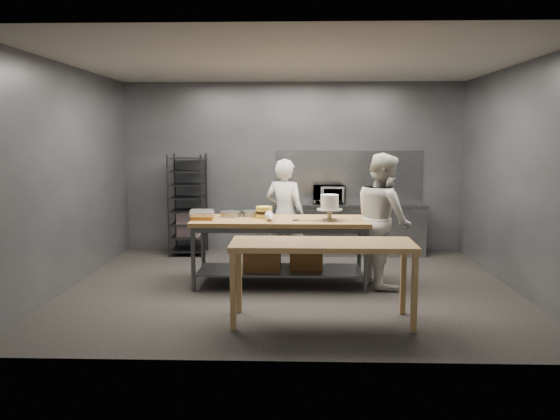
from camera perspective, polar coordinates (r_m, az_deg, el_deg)
name	(u,v)px	position (r m, az deg, el deg)	size (l,w,h in m)	color
ground	(291,287)	(7.54, 1.14, -8.05)	(6.00, 6.00, 0.00)	black
back_wall	(293,167)	(9.77, 1.33, 4.48)	(6.00, 0.04, 3.00)	#4C4F54
work_table	(280,244)	(7.56, 0.05, -3.53)	(2.40, 0.90, 0.92)	brown
near_counter	(322,250)	(5.99, 4.44, -4.16)	(2.00, 0.70, 0.90)	olive
back_counter	(349,228)	(9.61, 7.27, -1.93)	(2.60, 0.60, 0.90)	slate
splashback_panel	(349,176)	(9.80, 7.19, 3.55)	(2.60, 0.02, 0.90)	slate
speed_rack	(188,205)	(9.62, -9.59, 0.47)	(0.62, 0.67, 1.75)	black
chef_behind	(285,215)	(8.31, 0.49, -0.53)	(0.63, 0.41, 1.72)	silver
chef_right	(383,219)	(7.62, 10.72, -0.97)	(0.89, 0.69, 1.83)	silver
microwave	(329,194)	(9.50, 5.15, 1.64)	(0.54, 0.37, 0.30)	black
frosted_cake_stand	(330,204)	(7.35, 5.21, 0.60)	(0.34, 0.34, 0.35)	#ACA28A
layer_cake	(264,212)	(7.58, -1.68, -0.24)	(0.23, 0.23, 0.16)	#ECCF4B
cake_pans	(240,214)	(7.75, -4.21, -0.39)	(0.56, 0.35, 0.07)	gray
piping_bag	(271,217)	(7.23, -1.00, -0.77)	(0.12, 0.12, 0.38)	silver
offset_spatula	(302,220)	(7.33, 2.35, -1.10)	(0.36, 0.02, 0.02)	slate
pastry_clamshells	(202,215)	(7.59, -8.14, -0.47)	(0.36, 0.42, 0.11)	#A86F21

